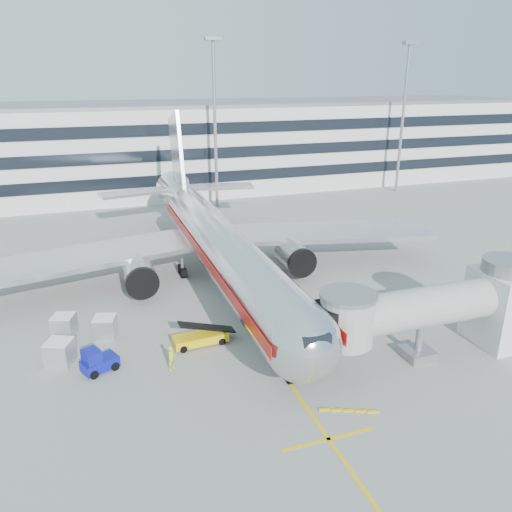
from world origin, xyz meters
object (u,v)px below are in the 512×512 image
object	(u,v)px
baggage_tug	(97,362)
ramp_worker	(172,358)
main_jet	(216,241)
cargo_container_right	(64,325)
cargo_container_left	(105,327)
cargo_container_front	(60,352)
belt_loader	(200,337)

from	to	relation	value
baggage_tug	ramp_worker	xyz separation A→B (m)	(5.10, -1.47, 0.12)
ramp_worker	baggage_tug	bearing A→B (deg)	116.05
main_jet	baggage_tug	size ratio (longest dim) A/B	17.75
cargo_container_right	main_jet	bearing A→B (deg)	26.38
baggage_tug	cargo_container_left	bearing A→B (deg)	80.76
main_jet	baggage_tug	distance (m)	18.99
main_jet	cargo_container_front	size ratio (longest dim) A/B	21.84
cargo_container_left	cargo_container_right	size ratio (longest dim) A/B	0.99
baggage_tug	cargo_container_front	world-z (taller)	cargo_container_front
baggage_tug	cargo_container_left	distance (m)	5.11
ramp_worker	belt_loader	bearing A→B (deg)	-1.88
belt_loader	cargo_container_front	world-z (taller)	belt_loader
baggage_tug	ramp_worker	bearing A→B (deg)	-16.11
main_jet	cargo_container_right	xyz separation A→B (m)	(-14.89, -7.38, -3.34)
baggage_tug	cargo_container_left	size ratio (longest dim) A/B	1.38
main_jet	belt_loader	bearing A→B (deg)	-110.48
cargo_container_left	cargo_container_front	bearing A→B (deg)	-137.76
belt_loader	cargo_container_right	world-z (taller)	belt_loader
baggage_tug	cargo_container_left	xyz separation A→B (m)	(0.82, 5.04, 0.09)
cargo_container_front	ramp_worker	xyz separation A→B (m)	(7.66, -3.45, -0.00)
cargo_container_front	main_jet	bearing A→B (deg)	38.24
cargo_container_left	ramp_worker	bearing A→B (deg)	-56.69
belt_loader	baggage_tug	xyz separation A→B (m)	(-7.87, -1.39, 0.20)
ramp_worker	cargo_container_front	bearing A→B (deg)	107.90
main_jet	cargo_container_right	bearing A→B (deg)	-153.62
baggage_tug	cargo_container_front	bearing A→B (deg)	142.28
main_jet	ramp_worker	size ratio (longest dim) A/B	27.00
belt_loader	cargo_container_left	bearing A→B (deg)	152.60
cargo_container_front	ramp_worker	size ratio (longest dim) A/B	1.24
cargo_container_right	ramp_worker	bearing A→B (deg)	-46.84
main_jet	baggage_tug	xyz separation A→B (m)	(-12.53, -13.86, -3.42)
cargo_container_right	cargo_container_front	size ratio (longest dim) A/B	0.90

